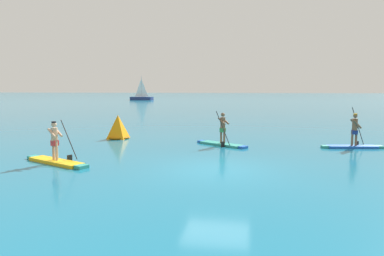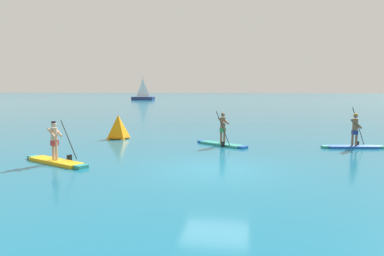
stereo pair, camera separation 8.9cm
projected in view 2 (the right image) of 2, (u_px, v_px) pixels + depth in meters
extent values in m
plane|color=#196B8C|center=(216.00, 169.00, 13.08)|extent=(440.00, 440.00, 0.00)
cube|color=yellow|center=(56.00, 162.00, 14.19)|extent=(2.87, 1.81, 0.13)
cube|color=teal|center=(81.00, 167.00, 13.27)|extent=(0.52, 0.56, 0.13)
cube|color=teal|center=(34.00, 157.00, 15.12)|extent=(0.49, 0.50, 0.13)
cylinder|color=tan|center=(56.00, 151.00, 14.10)|extent=(0.11, 0.11, 0.79)
cylinder|color=tan|center=(53.00, 150.00, 14.22)|extent=(0.11, 0.11, 0.79)
cube|color=red|center=(54.00, 143.00, 14.12)|extent=(0.33, 0.31, 0.22)
cylinder|color=tan|center=(54.00, 134.00, 14.09)|extent=(0.26, 0.26, 0.53)
sphere|color=tan|center=(54.00, 124.00, 14.04)|extent=(0.21, 0.21, 0.21)
cylinder|color=black|center=(54.00, 122.00, 14.03)|extent=(0.18, 0.18, 0.06)
cylinder|color=tan|center=(58.00, 132.00, 14.17)|extent=(0.52, 0.34, 0.38)
cylinder|color=tan|center=(51.00, 133.00, 13.92)|extent=(0.52, 0.34, 0.38)
cylinder|color=black|center=(69.00, 139.00, 14.25)|extent=(0.93, 0.49, 1.56)
cube|color=black|center=(69.00, 159.00, 14.34)|extent=(0.16, 0.21, 0.32)
cube|color=teal|center=(221.00, 144.00, 18.67)|extent=(2.44, 1.94, 0.11)
cube|color=blue|center=(243.00, 147.00, 17.69)|extent=(0.51, 0.55, 0.11)
cube|color=blue|center=(202.00, 141.00, 19.64)|extent=(0.48, 0.50, 0.11)
cylinder|color=brown|center=(224.00, 136.00, 18.48)|extent=(0.11, 0.11, 0.81)
cylinder|color=brown|center=(221.00, 136.00, 18.63)|extent=(0.11, 0.11, 0.81)
cube|color=#338C4C|center=(223.00, 130.00, 18.52)|extent=(0.34, 0.33, 0.22)
cylinder|color=brown|center=(223.00, 123.00, 18.48)|extent=(0.26, 0.26, 0.59)
sphere|color=brown|center=(223.00, 115.00, 18.43)|extent=(0.21, 0.21, 0.21)
cylinder|color=brown|center=(225.00, 121.00, 18.54)|extent=(0.47, 0.40, 0.40)
cylinder|color=brown|center=(222.00, 121.00, 18.32)|extent=(0.47, 0.40, 0.40)
cylinder|color=black|center=(223.00, 128.00, 17.96)|extent=(0.79, 0.57, 1.72)
cube|color=black|center=(223.00, 145.00, 18.06)|extent=(0.18, 0.21, 0.32)
cube|color=blue|center=(352.00, 147.00, 17.80)|extent=(2.52, 0.97, 0.12)
cube|color=teal|center=(380.00, 147.00, 17.77)|extent=(0.37, 0.47, 0.12)
cube|color=teal|center=(325.00, 147.00, 17.83)|extent=(0.36, 0.41, 0.12)
cylinder|color=brown|center=(356.00, 138.00, 17.74)|extent=(0.11, 0.11, 0.78)
cylinder|color=brown|center=(353.00, 138.00, 17.75)|extent=(0.11, 0.11, 0.78)
cube|color=navy|center=(355.00, 132.00, 17.71)|extent=(0.29, 0.26, 0.22)
cylinder|color=brown|center=(355.00, 125.00, 17.67)|extent=(0.26, 0.26, 0.60)
sphere|color=brown|center=(356.00, 116.00, 17.62)|extent=(0.21, 0.21, 0.21)
cylinder|color=orange|center=(356.00, 114.00, 17.61)|extent=(0.18, 0.18, 0.06)
cylinder|color=brown|center=(355.00, 124.00, 17.81)|extent=(0.47, 0.16, 0.48)
cylinder|color=brown|center=(358.00, 124.00, 17.51)|extent=(0.47, 0.16, 0.48)
cylinder|color=black|center=(358.00, 126.00, 18.08)|extent=(0.72, 0.14, 1.99)
cube|color=black|center=(357.00, 144.00, 18.19)|extent=(0.11, 0.21, 0.32)
pyramid|color=orange|center=(118.00, 127.00, 21.14)|extent=(1.56, 1.56, 1.43)
torus|color=#915407|center=(119.00, 137.00, 21.22)|extent=(1.33, 1.33, 0.12)
cube|color=navy|center=(143.00, 98.00, 90.99)|extent=(6.18, 2.72, 0.84)
cylinder|color=#B2B2B7|center=(143.00, 86.00, 90.64)|extent=(0.12, 0.12, 5.38)
pyramid|color=white|center=(143.00, 88.00, 90.68)|extent=(2.66, 0.53, 4.59)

